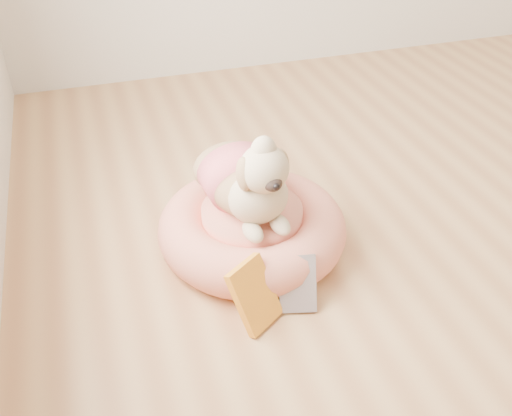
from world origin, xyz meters
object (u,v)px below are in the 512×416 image
object	(u,v)px
dog	(247,165)
book_yellow	(254,295)
book_white	(297,284)
pet_bed	(252,228)

from	to	relation	value
dog	book_yellow	world-z (taller)	dog
dog	book_white	size ratio (longest dim) A/B	2.63
book_yellow	book_white	bearing A→B (deg)	-23.63
dog	book_white	world-z (taller)	dog
book_yellow	book_white	xyz separation A→B (m)	(0.16, 0.03, -0.02)
pet_bed	book_yellow	distance (m)	0.39
pet_bed	book_white	size ratio (longest dim) A/B	3.67
pet_bed	dog	size ratio (longest dim) A/B	1.39
book_yellow	dog	bearing A→B (deg)	42.84
pet_bed	book_white	bearing A→B (deg)	-80.88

